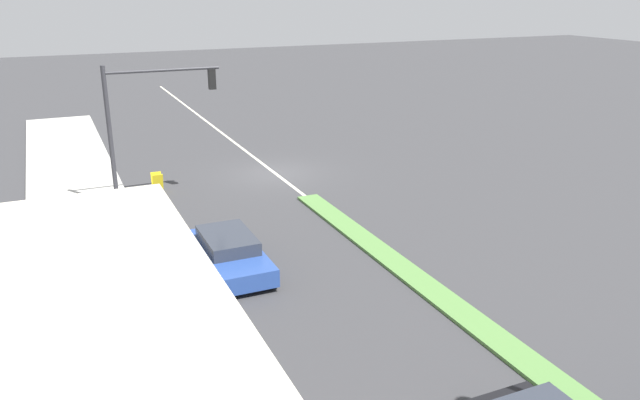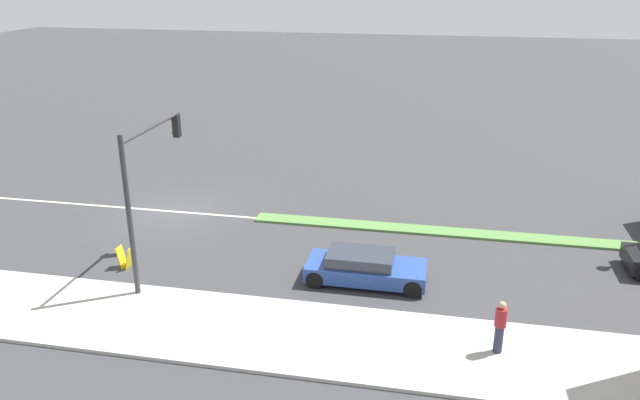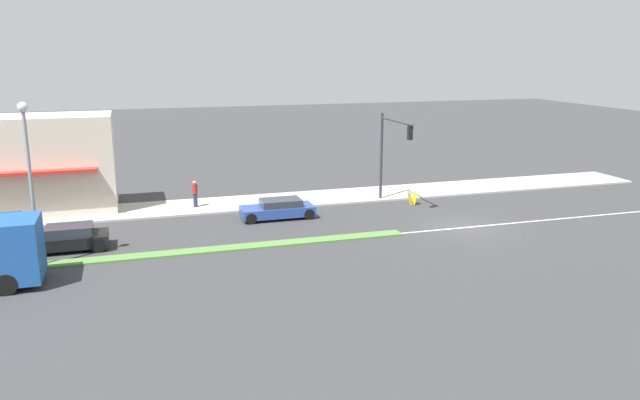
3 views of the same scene
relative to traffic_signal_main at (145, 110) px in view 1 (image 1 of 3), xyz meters
name	(u,v)px [view 1 (image 1 of 3)]	position (x,y,z in m)	size (l,w,h in m)	color
ground_plane	(540,374)	(-6.12, 16.01, -3.90)	(160.00, 160.00, 0.00)	#38383A
lane_marking_center	(275,173)	(-6.12, -1.99, -3.90)	(0.16, 60.00, 0.01)	beige
traffic_signal_main	(145,110)	(0.00, 0.00, 0.00)	(4.59, 0.34, 5.60)	#333338
pedestrian	(126,333)	(2.60, 11.93, -2.91)	(0.34, 0.34, 1.66)	#282D42
warning_aframe_sign	(157,182)	(-0.44, -1.41, -3.47)	(0.45, 0.53, 0.84)	yellow
coupe_blue	(230,253)	(-1.12, 7.53, -3.34)	(1.80, 4.25, 1.14)	#284793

